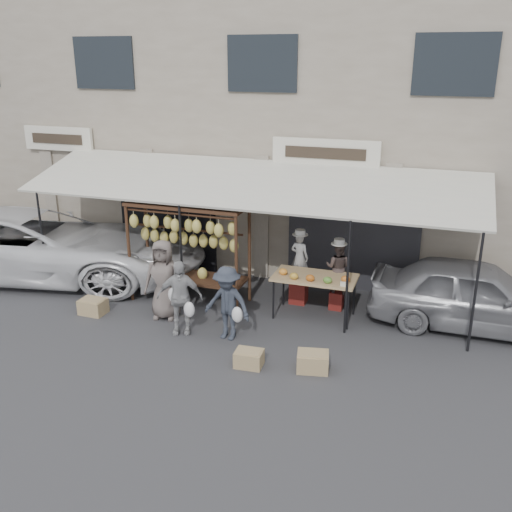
# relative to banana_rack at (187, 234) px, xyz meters

# --- Properties ---
(ground_plane) EXTENTS (90.00, 90.00, 0.00)m
(ground_plane) POSITION_rel_banana_rack_xyz_m (1.04, -1.56, -1.57)
(ground_plane) COLOR #2D2D30
(shophouse) EXTENTS (24.00, 6.15, 7.30)m
(shophouse) POSITION_rel_banana_rack_xyz_m (1.04, 4.94, 2.08)
(shophouse) COLOR #A59A89
(shophouse) RESTS_ON ground_plane
(awning) EXTENTS (10.00, 2.35, 2.92)m
(awning) POSITION_rel_banana_rack_xyz_m (1.05, 0.72, 1.00)
(awning) COLOR beige
(awning) RESTS_ON ground_plane
(banana_rack) EXTENTS (2.60, 0.90, 2.24)m
(banana_rack) POSITION_rel_banana_rack_xyz_m (0.00, 0.00, 0.00)
(banana_rack) COLOR black
(banana_rack) RESTS_ON ground_plane
(produce_table) EXTENTS (1.70, 0.90, 1.04)m
(produce_table) POSITION_rel_banana_rack_xyz_m (2.79, 0.08, -0.70)
(produce_table) COLOR tan
(produce_table) RESTS_ON ground_plane
(vendor_left) EXTENTS (0.44, 0.33, 1.10)m
(vendor_left) POSITION_rel_banana_rack_xyz_m (2.31, 0.71, -0.52)
(vendor_left) COLOR gray
(vendor_left) RESTS_ON stool_left
(vendor_right) EXTENTS (0.57, 0.46, 1.11)m
(vendor_right) POSITION_rel_banana_rack_xyz_m (3.16, 0.66, -0.62)
(vendor_right) COLOR #463835
(vendor_right) RESTS_ON stool_right
(customer_left) EXTENTS (0.90, 0.66, 1.68)m
(customer_left) POSITION_rel_banana_rack_xyz_m (-0.13, -0.91, -0.73)
(customer_left) COLOR #665B56
(customer_left) RESTS_ON ground_plane
(customer_mid) EXTENTS (0.95, 0.63, 1.50)m
(customer_mid) POSITION_rel_banana_rack_xyz_m (0.49, -1.44, -0.82)
(customer_mid) COLOR #9E9E9E
(customer_mid) RESTS_ON ground_plane
(customer_right) EXTENTS (1.01, 0.67, 1.46)m
(customer_right) POSITION_rel_banana_rack_xyz_m (1.45, -1.36, -0.84)
(customer_right) COLOR #2E343F
(customer_right) RESTS_ON ground_plane
(stool_left) EXTENTS (0.44, 0.44, 0.50)m
(stool_left) POSITION_rel_banana_rack_xyz_m (2.31, 0.71, -1.32)
(stool_left) COLOR maroon
(stool_left) RESTS_ON ground_plane
(stool_right) EXTENTS (0.33, 0.33, 0.40)m
(stool_right) POSITION_rel_banana_rack_xyz_m (3.16, 0.66, -1.37)
(stool_right) COLOR maroon
(stool_right) RESTS_ON ground_plane
(crate_near_a) EXTENTS (0.50, 0.40, 0.29)m
(crate_near_a) POSITION_rel_banana_rack_xyz_m (2.19, -2.22, -1.43)
(crate_near_a) COLOR tan
(crate_near_a) RESTS_ON ground_plane
(crate_near_b) EXTENTS (0.61, 0.51, 0.32)m
(crate_near_b) POSITION_rel_banana_rack_xyz_m (3.28, -2.00, -1.41)
(crate_near_b) COLOR tan
(crate_near_b) RESTS_ON ground_plane
(crate_far) EXTENTS (0.54, 0.41, 0.32)m
(crate_far) POSITION_rel_banana_rack_xyz_m (-1.66, -1.25, -1.41)
(crate_far) COLOR tan
(crate_far) RESTS_ON ground_plane
(van) EXTENTS (6.27, 3.81, 2.44)m
(van) POSITION_rel_banana_rack_xyz_m (-4.41, 0.15, -0.35)
(van) COLOR white
(van) RESTS_ON ground_plane
(sedan) EXTENTS (4.11, 1.66, 1.40)m
(sedan) POSITION_rel_banana_rack_xyz_m (5.92, 0.66, -0.87)
(sedan) COLOR gray
(sedan) RESTS_ON ground_plane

